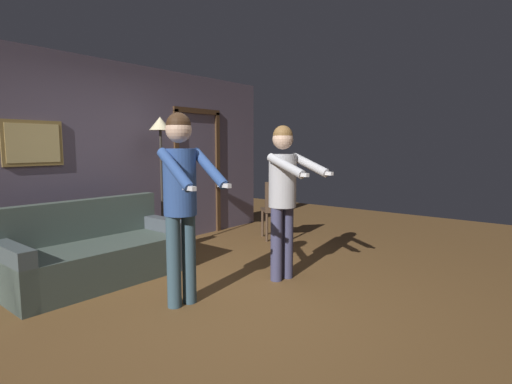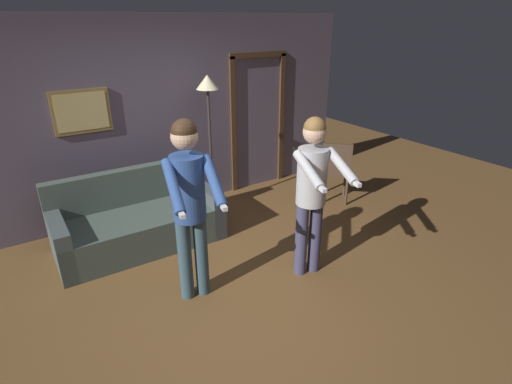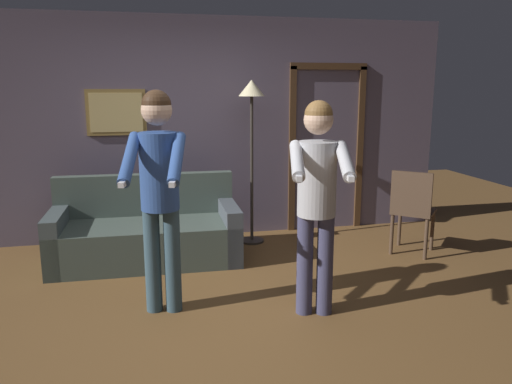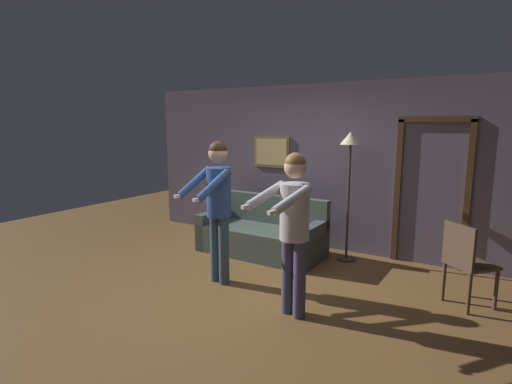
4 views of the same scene
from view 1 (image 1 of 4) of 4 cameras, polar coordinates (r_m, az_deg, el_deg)
ground_plane at (r=4.10m, az=-5.13°, el=-14.59°), size 12.00×12.00×0.00m
back_wall_assembly at (r=5.61m, az=-21.70°, el=4.31°), size 6.40×0.10×2.60m
couch at (r=4.79m, az=-21.76°, el=-8.42°), size 1.91×0.88×0.87m
torchiere_lamp at (r=5.63m, az=-13.47°, el=6.78°), size 0.30×0.30×1.87m
person_standing_left at (r=3.67m, az=-10.67°, el=0.30°), size 0.52×0.71×1.78m
person_standing_right at (r=4.34m, az=3.97°, el=0.65°), size 0.54×0.74×1.70m
dining_chair_distant at (r=6.29m, az=3.00°, el=-2.12°), size 0.59×0.59×0.93m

